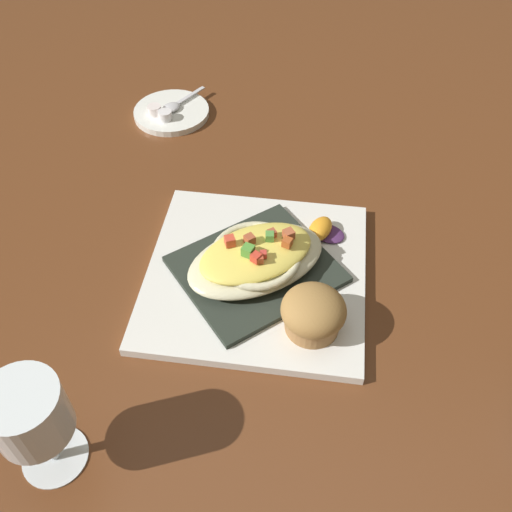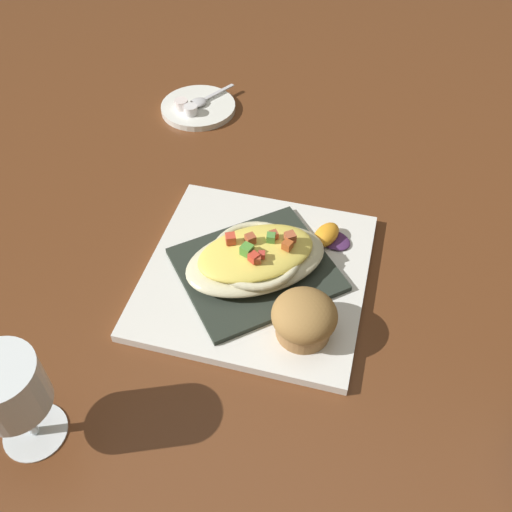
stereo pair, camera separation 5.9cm
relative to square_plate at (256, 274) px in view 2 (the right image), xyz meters
name	(u,v)px [view 2 (the right image)]	position (x,y,z in m)	size (l,w,h in m)	color
ground_plane	(256,277)	(0.00, 0.00, -0.01)	(2.60, 2.60, 0.00)	brown
square_plate	(256,274)	(0.00, 0.00, 0.00)	(0.29, 0.29, 0.01)	white
folded_napkin	(256,269)	(0.00, 0.00, 0.01)	(0.19, 0.17, 0.01)	#282F27
gratin_dish	(256,257)	(0.00, 0.00, 0.03)	(0.21, 0.21, 0.05)	beige
muffin	(304,318)	(-0.09, 0.07, 0.04)	(0.08, 0.08, 0.06)	#9F7040
orange_garnish	(328,236)	(-0.07, -0.09, 0.02)	(0.06, 0.05, 0.02)	#4A2756
stemmed_glass	(9,391)	(0.13, 0.30, 0.09)	(0.07, 0.07, 0.13)	white
creamer_saucer	(198,107)	(0.26, -0.32, 0.00)	(0.13, 0.13, 0.01)	white
spoon	(200,101)	(0.26, -0.32, 0.01)	(0.05, 0.10, 0.01)	silver
creamer_cup_0	(181,104)	(0.28, -0.30, 0.01)	(0.02, 0.02, 0.02)	white
creamer_cup_1	(191,110)	(0.26, -0.29, 0.01)	(0.02, 0.02, 0.02)	white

